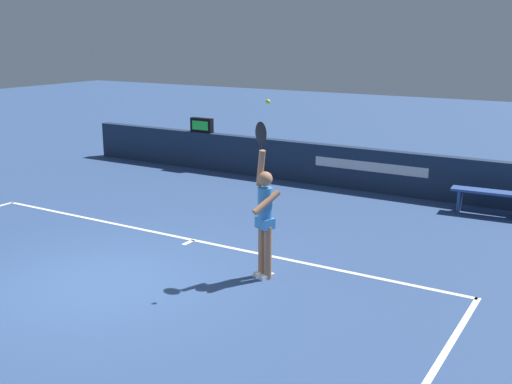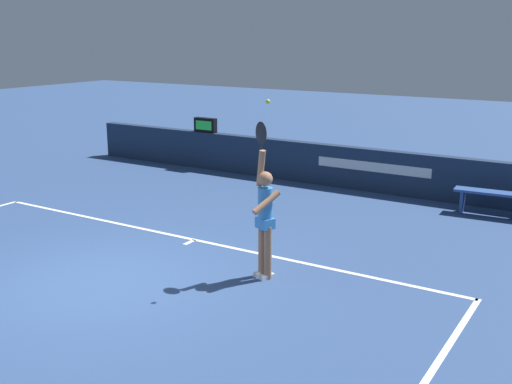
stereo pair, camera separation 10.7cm
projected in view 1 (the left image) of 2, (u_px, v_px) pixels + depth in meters
ground_plane at (103, 282)px, 9.39m from camera, size 60.00×60.00×0.00m
court_lines at (74, 295)px, 8.91m from camera, size 10.10×5.88×0.00m
back_wall at (316, 164)px, 15.44m from camera, size 14.23×0.27×1.01m
speed_display at (202, 125)px, 17.00m from camera, size 0.67×0.17×0.39m
tennis_player at (265, 215)px, 9.36m from camera, size 0.46×0.48×2.40m
tennis_ball at (268, 102)px, 8.74m from camera, size 0.07×0.07×0.07m
courtside_bench_near at (488, 197)px, 12.78m from camera, size 1.49×0.46×0.52m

